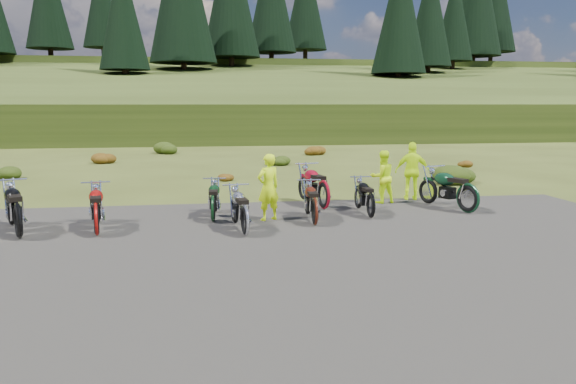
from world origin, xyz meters
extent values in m
plane|color=#3A4316|center=(0.00, 0.00, 0.00)|extent=(300.00, 300.00, 0.00)
cube|color=black|center=(0.00, -2.00, 0.00)|extent=(20.00, 12.00, 0.04)
cube|color=#2E3C14|center=(0.00, 110.00, 0.00)|extent=(300.00, 90.00, 9.17)
cylinder|color=black|center=(-21.00, 69.00, 9.48)|extent=(0.70, 0.70, 2.20)
cylinder|color=black|center=(-15.00, 75.00, 10.27)|extent=(0.70, 0.70, 2.20)
cone|color=black|center=(-15.00, 75.00, 17.67)|extent=(5.72, 5.72, 13.00)
cylinder|color=black|center=(-9.00, 50.00, 5.69)|extent=(0.70, 0.70, 2.20)
cone|color=black|center=(-9.00, 50.00, 12.59)|extent=(5.28, 5.28, 12.00)
cylinder|color=black|center=(-3.00, 56.00, 6.88)|extent=(0.70, 0.70, 2.20)
cylinder|color=black|center=(3.00, 62.00, 8.08)|extent=(0.70, 0.70, 2.20)
cylinder|color=black|center=(9.00, 68.00, 9.28)|extent=(0.70, 0.70, 2.20)
cylinder|color=black|center=(15.00, 74.00, 10.27)|extent=(0.70, 0.70, 2.20)
cylinder|color=black|center=(21.00, 49.00, 5.49)|extent=(0.70, 0.70, 2.20)
cone|color=black|center=(21.00, 49.00, 13.39)|extent=(6.16, 6.16, 14.00)
cylinder|color=black|center=(27.00, 55.00, 6.68)|extent=(0.70, 0.70, 2.20)
cone|color=black|center=(27.00, 55.00, 14.08)|extent=(5.72, 5.72, 13.00)
cylinder|color=black|center=(33.00, 61.00, 7.88)|extent=(0.70, 0.70, 2.20)
cone|color=black|center=(33.00, 61.00, 14.78)|extent=(5.28, 5.28, 12.00)
cylinder|color=black|center=(39.00, 67.00, 9.08)|extent=(0.70, 0.70, 2.20)
cylinder|color=black|center=(45.00, 73.00, 10.27)|extent=(0.70, 0.70, 2.20)
ellipsoid|color=#21300C|center=(-9.10, 11.30, 0.31)|extent=(1.03, 1.03, 0.61)
ellipsoid|color=#65290C|center=(-6.20, 16.60, 0.38)|extent=(1.30, 1.30, 0.77)
ellipsoid|color=#21300C|center=(-3.30, 21.90, 0.46)|extent=(1.56, 1.56, 0.92)
ellipsoid|color=#65290C|center=(-0.40, 9.20, 0.23)|extent=(0.77, 0.77, 0.45)
ellipsoid|color=#21300C|center=(2.50, 14.50, 0.31)|extent=(1.03, 1.03, 0.61)
ellipsoid|color=#65290C|center=(5.40, 19.80, 0.38)|extent=(1.30, 1.30, 0.77)
ellipsoid|color=#21300C|center=(8.30, 7.10, 0.46)|extent=(1.56, 1.56, 0.92)
ellipsoid|color=#65290C|center=(11.20, 12.40, 0.23)|extent=(0.77, 0.77, 0.45)
imported|color=#BCE40C|center=(0.42, 1.28, 0.86)|extent=(0.74, 0.64, 1.73)
imported|color=#BCE40C|center=(4.14, 3.30, 0.80)|extent=(0.86, 0.72, 1.60)
imported|color=#BCE40C|center=(5.26, 3.72, 0.90)|extent=(1.14, 0.71, 1.81)
camera|label=1|loc=(-1.29, -12.91, 3.02)|focal=35.00mm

